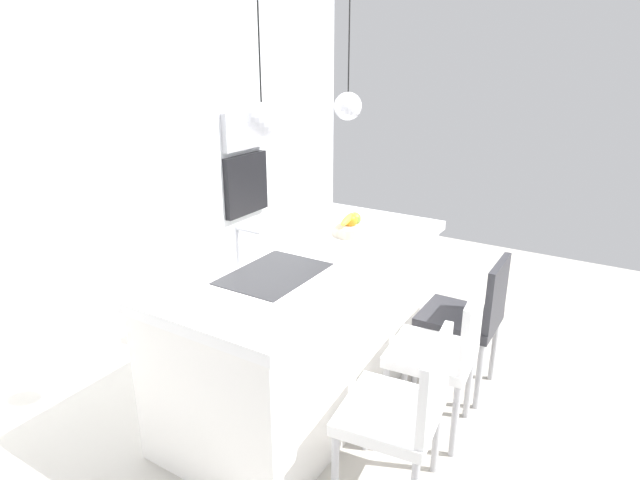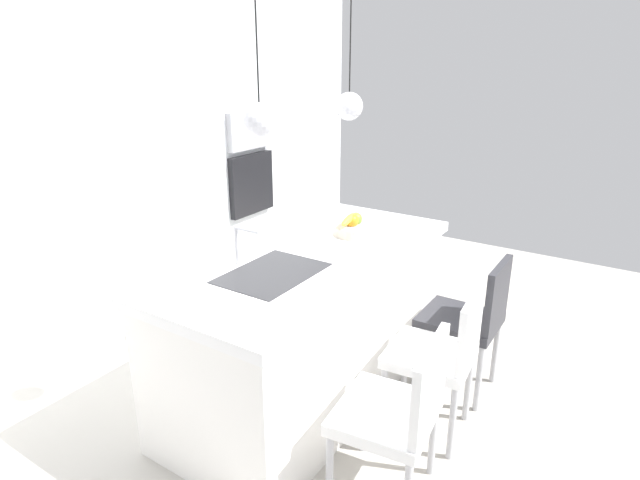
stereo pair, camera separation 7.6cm
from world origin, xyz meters
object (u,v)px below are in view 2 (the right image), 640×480
(oven, at_px, (251,184))
(chair_middle, at_px, (441,353))
(microwave, at_px, (248,130))
(fruit_bowl, at_px, (353,227))
(chair_far, at_px, (470,317))
(chair_near, at_px, (399,409))

(oven, height_order, chair_middle, oven)
(microwave, bearing_deg, fruit_bowl, -119.37)
(oven, distance_m, chair_far, 2.55)
(microwave, distance_m, chair_near, 3.13)
(chair_near, bearing_deg, chair_far, -0.02)
(chair_middle, bearing_deg, microwave, 61.67)
(microwave, height_order, chair_far, microwave)
(oven, relative_size, chair_far, 0.64)
(oven, distance_m, chair_middle, 2.73)
(chair_far, bearing_deg, oven, 71.29)
(chair_near, distance_m, chair_middle, 0.54)
(chair_near, relative_size, chair_middle, 0.98)
(chair_far, bearing_deg, microwave, 71.29)
(microwave, bearing_deg, chair_far, -108.71)
(oven, relative_size, chair_near, 0.66)
(fruit_bowl, xyz_separation_m, oven, (0.91, 1.62, -0.11))
(chair_middle, bearing_deg, chair_far, -0.42)
(fruit_bowl, distance_m, oven, 1.86)
(microwave, bearing_deg, chair_middle, -118.33)
(microwave, height_order, chair_middle, microwave)
(microwave, height_order, chair_near, microwave)
(fruit_bowl, xyz_separation_m, chair_middle, (-0.37, -0.77, -0.47))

